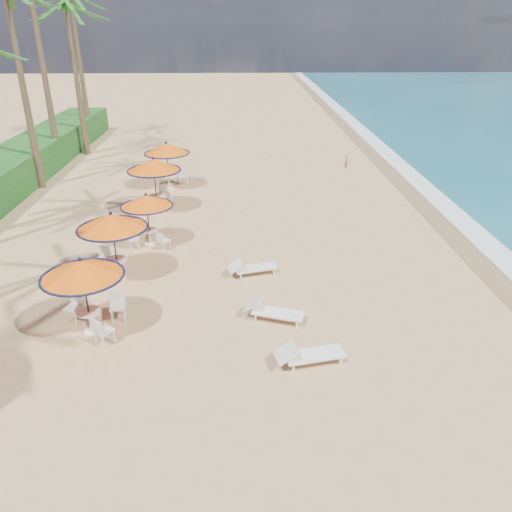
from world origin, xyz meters
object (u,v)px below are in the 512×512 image
(station_0, at_px, (84,278))
(lounger_near, at_px, (308,354))
(lounger_mid, at_px, (272,311))
(station_3, at_px, (154,172))
(lounger_far, at_px, (251,267))
(station_2, at_px, (147,206))
(station_4, at_px, (167,154))
(station_1, at_px, (110,228))

(station_0, relative_size, lounger_near, 1.25)
(station_0, distance_m, lounger_mid, 5.59)
(station_0, xyz_separation_m, lounger_near, (6.19, -1.76, -1.48))
(station_3, height_order, lounger_near, station_3)
(station_0, relative_size, lounger_far, 1.32)
(station_2, bearing_deg, station_3, 94.54)
(station_4, bearing_deg, station_0, -92.07)
(lounger_near, bearing_deg, station_0, 152.10)
(station_1, distance_m, lounger_mid, 6.35)
(lounger_far, bearing_deg, station_1, 165.64)
(station_4, distance_m, lounger_far, 11.53)
(station_4, height_order, lounger_near, station_4)
(station_1, bearing_deg, lounger_mid, -28.27)
(station_0, bearing_deg, station_2, 83.77)
(station_0, relative_size, station_4, 0.96)
(station_1, relative_size, station_2, 1.15)
(station_1, height_order, station_3, station_3)
(station_2, distance_m, station_3, 4.10)
(lounger_near, bearing_deg, station_2, 112.31)
(lounger_near, bearing_deg, station_4, 97.66)
(lounger_near, distance_m, lounger_mid, 2.38)
(station_1, height_order, lounger_far, station_1)
(station_4, distance_m, lounger_mid, 14.53)
(station_0, xyz_separation_m, station_2, (0.69, 6.29, -0.11))
(station_2, height_order, lounger_far, station_2)
(station_2, bearing_deg, station_1, -104.15)
(station_1, bearing_deg, station_2, 75.85)
(station_0, height_order, lounger_mid, station_0)
(station_2, bearing_deg, lounger_mid, -51.17)
(station_4, xyz_separation_m, lounger_far, (4.26, -10.60, -1.58))
(station_1, xyz_separation_m, lounger_mid, (5.41, -2.91, -1.63))
(station_1, height_order, station_4, station_4)
(lounger_far, bearing_deg, station_4, 96.32)
(station_3, height_order, lounger_mid, station_3)
(lounger_far, bearing_deg, lounger_near, -90.53)
(station_2, relative_size, lounger_mid, 1.14)
(lounger_mid, bearing_deg, station_2, 147.85)
(station_1, bearing_deg, lounger_far, 1.23)
(station_1, relative_size, station_4, 0.99)
(station_0, distance_m, station_3, 10.37)
(lounger_mid, bearing_deg, lounger_far, 120.06)
(station_4, relative_size, lounger_mid, 1.32)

